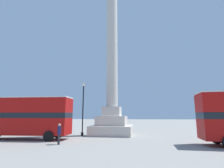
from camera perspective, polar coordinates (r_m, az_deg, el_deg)
name	(u,v)px	position (r m, az deg, el deg)	size (l,w,h in m)	color
ground_plane	(112,135)	(23.55, 0.00, -16.28)	(200.00, 200.00, 0.00)	gray
monument_column	(112,74)	(24.08, 0.00, 3.20)	(5.17, 5.17, 26.40)	beige
bus_a	(23,116)	(21.44, -27.17, -9.23)	(10.47, 3.38, 4.42)	#A80F0C
equestrian_statue	(47,121)	(32.75, -20.53, -11.14)	(3.52, 3.22, 5.57)	beige
street_lamp	(83,103)	(22.88, -9.42, -6.21)	(0.47, 0.47, 6.74)	black
pedestrian_near_lamp	(59,133)	(16.53, -16.89, -14.92)	(0.44, 0.48, 1.77)	#28282D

